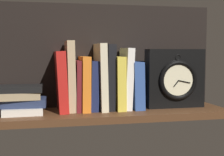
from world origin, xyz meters
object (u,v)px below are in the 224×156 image
object	(u,v)px
book_navy_bierce	(93,85)
book_cream_twain	(101,77)
book_red_requiem	(61,81)
framed_clock	(175,79)
book_black_skeptic	(109,77)
book_tan_shortstories	(70,76)
book_white_catcher	(126,78)
book_stack_side	(20,99)
book_orange_pandolfini	(84,83)
book_yellow_seinlanguage	(118,83)
book_blue_modern	(135,85)
book_maroon_dawkins	(77,85)

from	to	relation	value
book_navy_bierce	book_cream_twain	size ratio (longest dim) A/B	0.74
book_red_requiem	framed_clock	bearing A→B (deg)	-1.93
book_red_requiem	book_black_skeptic	xyz separation A→B (cm)	(17.56, 0.00, 1.24)
book_tan_shortstories	book_navy_bierce	distance (cm)	9.00
book_white_catcher	book_stack_side	bearing A→B (deg)	-177.76
book_cream_twain	book_red_requiem	bearing A→B (deg)	180.00
book_tan_shortstories	book_stack_side	world-z (taller)	book_tan_shortstories
book_red_requiem	book_navy_bierce	distance (cm)	11.69
book_tan_shortstories	book_cream_twain	world-z (taller)	book_tan_shortstories
book_navy_bierce	book_white_catcher	distance (cm)	12.86
book_navy_bierce	book_black_skeptic	world-z (taller)	book_black_skeptic
book_orange_pandolfini	framed_clock	distance (cm)	35.14
book_black_skeptic	book_red_requiem	bearing A→B (deg)	180.00
book_tan_shortstories	framed_clock	xyz separation A→B (cm)	(40.14, -1.47, -1.53)
book_navy_bierce	book_yellow_seinlanguage	xyz separation A→B (cm)	(9.40, 0.00, 0.78)
book_blue_modern	book_tan_shortstories	bearing A→B (deg)	180.00
book_cream_twain	book_maroon_dawkins	bearing A→B (deg)	180.00
book_tan_shortstories	book_maroon_dawkins	bearing A→B (deg)	0.00
book_orange_pandolfini	framed_clock	world-z (taller)	framed_clock
book_red_requiem	book_tan_shortstories	world-z (taller)	book_tan_shortstories
book_tan_shortstories	book_blue_modern	world-z (taller)	book_tan_shortstories
book_maroon_dawkins	book_yellow_seinlanguage	world-z (taller)	book_yellow_seinlanguage
book_red_requiem	framed_clock	world-z (taller)	framed_clock
book_orange_pandolfini	book_cream_twain	xyz separation A→B (cm)	(6.15, 0.00, 2.38)
book_red_requiem	book_orange_pandolfini	xyz separation A→B (cm)	(8.37, 0.00, -0.99)
book_orange_pandolfini	book_cream_twain	size ratio (longest dim) A/B	0.81
book_tan_shortstories	framed_clock	world-z (taller)	book_tan_shortstories
book_yellow_seinlanguage	book_blue_modern	bearing A→B (deg)	0.00
book_tan_shortstories	framed_clock	size ratio (longest dim) A/B	1.13
book_tan_shortstories	book_orange_pandolfini	bearing A→B (deg)	0.00
book_white_catcher	book_red_requiem	bearing A→B (deg)	180.00
book_orange_pandolfini	book_black_skeptic	world-z (taller)	book_black_skeptic
book_white_catcher	book_yellow_seinlanguage	bearing A→B (deg)	180.00
book_navy_bierce	book_black_skeptic	xyz separation A→B (cm)	(6.01, 0.00, 3.02)
book_yellow_seinlanguage	book_white_catcher	distance (cm)	3.61
book_maroon_dawkins	book_tan_shortstories	bearing A→B (deg)	180.00
book_yellow_seinlanguage	book_white_catcher	world-z (taller)	book_white_catcher
book_maroon_dawkins	book_blue_modern	size ratio (longest dim) A/B	1.04
book_black_skeptic	book_yellow_seinlanguage	size ratio (longest dim) A/B	1.23
book_cream_twain	book_blue_modern	size ratio (longest dim) A/B	1.39
book_white_catcher	book_blue_modern	world-z (taller)	book_white_catcher
book_yellow_seinlanguage	book_white_catcher	bearing A→B (deg)	0.00
book_tan_shortstories	book_white_catcher	size ratio (longest dim) A/B	1.11
book_red_requiem	book_black_skeptic	world-z (taller)	book_black_skeptic
book_cream_twain	framed_clock	world-z (taller)	book_cream_twain
book_tan_shortstories	book_orange_pandolfini	distance (cm)	5.80
book_black_skeptic	book_white_catcher	distance (cm)	6.67
book_orange_pandolfini	book_stack_side	bearing A→B (deg)	-176.20
book_black_skeptic	framed_clock	size ratio (longest dim) A/B	1.08
book_cream_twain	book_yellow_seinlanguage	bearing A→B (deg)	0.00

